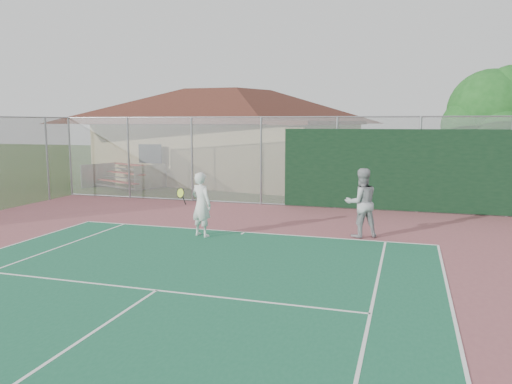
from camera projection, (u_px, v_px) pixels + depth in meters
back_fence at (339, 165)px, 18.97m from camera, size 20.08×0.11×3.53m
clubhouse at (229, 126)px, 28.34m from camera, size 15.68×11.97×6.10m
bleachers at (124, 175)px, 25.19m from camera, size 3.89×3.06×1.19m
tree at (494, 115)px, 19.25m from camera, size 3.90×3.69×5.44m
player_white_front at (201, 205)px, 14.35m from camera, size 1.08×0.75×1.86m
player_grey_back at (361, 203)px, 14.26m from camera, size 1.20×1.10×1.98m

